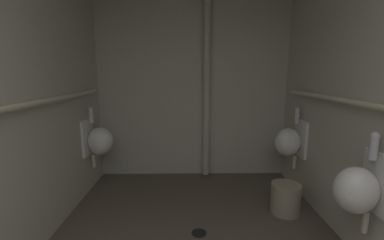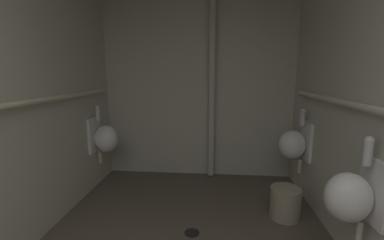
{
  "view_description": "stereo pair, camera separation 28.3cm",
  "coord_description": "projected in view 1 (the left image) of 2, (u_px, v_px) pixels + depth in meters",
  "views": [
    {
      "loc": [
        -0.06,
        0.23,
        1.46
      ],
      "look_at": [
        -0.02,
        3.01,
        0.94
      ],
      "focal_mm": 24.08,
      "sensor_mm": 36.0,
      "label": 1
    },
    {
      "loc": [
        0.23,
        0.23,
        1.46
      ],
      "look_at": [
        -0.02,
        3.01,
        0.94
      ],
      "focal_mm": 24.08,
      "sensor_mm": 36.0,
      "label": 2
    }
  ],
  "objects": [
    {
      "name": "standpipe_back_wall",
      "position": [
        207.0,
        86.0,
        3.46
      ],
      "size": [
        0.09,
        0.09,
        2.51
      ],
      "primitive_type": "cylinder",
      "color": "beige",
      "rests_on": "ground"
    },
    {
      "name": "supply_pipe_left",
      "position": [
        7.0,
        109.0,
        1.67
      ],
      "size": [
        0.06,
        3.22,
        0.06
      ],
      "color": "beige"
    },
    {
      "name": "floor_drain",
      "position": [
        199.0,
        233.0,
        2.37
      ],
      "size": [
        0.14,
        0.14,
        0.01
      ],
      "primitive_type": "cylinder",
      "color": "black",
      "rests_on": "ground"
    },
    {
      "name": "wall_back",
      "position": [
        193.0,
        85.0,
        3.57
      ],
      "size": [
        2.72,
        0.06,
        2.56
      ],
      "primitive_type": "cube",
      "color": "beige",
      "rests_on": "ground"
    },
    {
      "name": "urinal_left_mid",
      "position": [
        99.0,
        140.0,
        3.13
      ],
      "size": [
        0.32,
        0.3,
        0.76
      ],
      "color": "white"
    },
    {
      "name": "urinal_right_far",
      "position": [
        290.0,
        141.0,
        3.08
      ],
      "size": [
        0.32,
        0.3,
        0.76
      ],
      "color": "white"
    },
    {
      "name": "urinal_right_mid",
      "position": [
        359.0,
        189.0,
        1.83
      ],
      "size": [
        0.32,
        0.3,
        0.76
      ],
      "color": "white"
    },
    {
      "name": "waste_bin",
      "position": [
        285.0,
        198.0,
        2.69
      ],
      "size": [
        0.3,
        0.3,
        0.32
      ],
      "primitive_type": "cylinder",
      "color": "#9E937A",
      "rests_on": "ground"
    }
  ]
}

